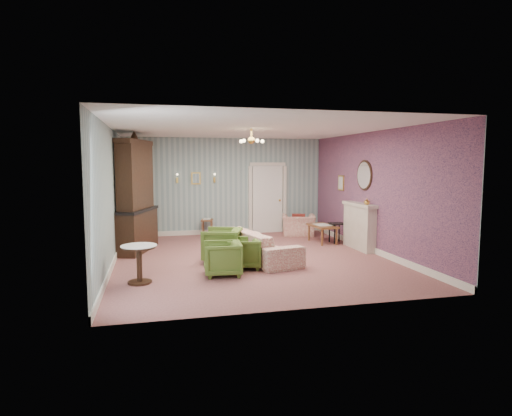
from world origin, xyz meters
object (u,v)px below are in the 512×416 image
object	(u,v)px
fireplace	(359,226)
pedestal_table	(139,264)
wingback_chair	(298,222)
sofa_chintz	(261,240)
side_table_black	(337,233)
coffee_table	(322,234)
olive_chair_c	(222,243)
olive_chair_a	(222,257)
dresser	(135,193)
olive_chair_b	(244,251)

from	to	relation	value
fireplace	pedestal_table	world-z (taller)	fireplace
wingback_chair	pedestal_table	distance (m)	6.09
sofa_chintz	side_table_black	bearing A→B (deg)	-71.63
side_table_black	coffee_table	bearing A→B (deg)	155.22
olive_chair_c	coffee_table	world-z (taller)	olive_chair_c
olive_chair_a	sofa_chintz	size ratio (longest dim) A/B	0.31
sofa_chintz	fireplace	bearing A→B (deg)	-89.42
olive_chair_c	olive_chair_a	bearing A→B (deg)	11.03
wingback_chair	dresser	bearing A→B (deg)	30.52
olive_chair_c	dresser	size ratio (longest dim) A/B	0.28
olive_chair_c	sofa_chintz	world-z (taller)	sofa_chintz
olive_chair_c	side_table_black	size ratio (longest dim) A/B	1.47
wingback_chair	coffee_table	bearing A→B (deg)	117.66
olive_chair_b	side_table_black	xyz separation A→B (m)	(2.99, 2.10, -0.07)
sofa_chintz	wingback_chair	xyz separation A→B (m)	(1.87, 2.87, -0.03)
pedestal_table	olive_chair_c	bearing A→B (deg)	38.52
side_table_black	olive_chair_a	bearing A→B (deg)	-143.90
olive_chair_b	coffee_table	size ratio (longest dim) A/B	0.72
olive_chair_c	sofa_chintz	xyz separation A→B (m)	(0.87, -0.07, 0.04)
olive_chair_a	sofa_chintz	xyz separation A→B (m)	(1.05, 1.08, 0.09)
wingback_chair	side_table_black	xyz separation A→B (m)	(0.61, -1.39, -0.14)
olive_chair_a	wingback_chair	bearing A→B (deg)	148.65
dresser	wingback_chair	bearing A→B (deg)	33.44
sofa_chintz	olive_chair_c	bearing A→B (deg)	72.69
side_table_black	pedestal_table	size ratio (longest dim) A/B	0.79
coffee_table	pedestal_table	distance (m)	5.55
wingback_chair	fireplace	xyz separation A→B (m)	(0.82, -2.24, 0.16)
olive_chair_c	side_table_black	xyz separation A→B (m)	(3.35, 1.41, -0.13)
olive_chair_a	fireplace	distance (m)	4.11
olive_chair_a	olive_chair_b	bearing A→B (deg)	136.50
fireplace	dresser	bearing A→B (deg)	169.39
side_table_black	wingback_chair	bearing A→B (deg)	113.78
sofa_chintz	dresser	world-z (taller)	dresser
dresser	coffee_table	xyz separation A→B (m)	(4.87, 0.00, -1.19)
wingback_chair	dresser	size ratio (longest dim) A/B	0.33
olive_chair_b	side_table_black	size ratio (longest dim) A/B	1.25
sofa_chintz	pedestal_table	distance (m)	2.89
olive_chair_a	dresser	bearing A→B (deg)	-143.11
wingback_chair	pedestal_table	bearing A→B (deg)	58.73
dresser	pedestal_table	distance (m)	3.13
olive_chair_b	wingback_chair	size ratio (longest dim) A/B	0.73
fireplace	coffee_table	distance (m)	1.21
olive_chair_a	dresser	distance (m)	3.39
sofa_chintz	side_table_black	distance (m)	2.89
olive_chair_a	olive_chair_b	world-z (taller)	olive_chair_a
fireplace	coffee_table	size ratio (longest dim) A/B	1.46
sofa_chintz	fireplace	xyz separation A→B (m)	(2.69, 0.63, 0.13)
dresser	coffee_table	world-z (taller)	dresser
olive_chair_c	dresser	bearing A→B (deg)	-110.32
pedestal_table	dresser	bearing A→B (deg)	93.20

